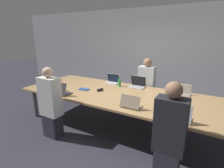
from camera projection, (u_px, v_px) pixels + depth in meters
The scene contains 17 objects.
ground_plane at pixel (120, 125), 3.91m from camera, with size 24.00×24.00×0.00m, color #2D2D38.
curtain_wall at pixel (157, 52), 5.66m from camera, with size 12.00×0.06×2.80m.
conference_table at pixel (120, 95), 3.71m from camera, with size 4.35×1.62×0.75m.
laptop_far_right at pixel (182, 92), 3.62m from camera, with size 0.34×0.22×0.23m.
laptop_far_midleft at pixel (113, 80), 4.50m from camera, with size 0.34×0.23×0.24m.
bottle_far_midleft at pixel (120, 83), 4.20m from camera, with size 0.07×0.07×0.21m.
laptop_near_midright at pixel (131, 104), 2.98m from camera, with size 0.35×0.23×0.22m.
laptop_far_center at pixel (138, 84), 4.14m from camera, with size 0.36×0.27×0.27m.
person_far_center at pixel (146, 87), 4.43m from camera, with size 0.40×0.24×1.40m.
laptop_near_right at pixel (180, 116), 2.51m from camera, with size 0.31×0.26×0.26m.
person_near_right at pixel (169, 135), 2.29m from camera, with size 0.40×0.24×1.41m.
bottle_near_right at pixel (165, 109), 2.71m from camera, with size 0.08×0.08×0.22m.
laptop_near_left at pixel (61, 91), 3.63m from camera, with size 0.35×0.26×0.26m.
person_near_left at pixel (51, 104), 3.34m from camera, with size 0.40×0.24×1.39m.
bottle_near_left at pixel (58, 85), 3.90m from camera, with size 0.07×0.07×0.27m.
stapler at pixel (100, 90), 3.87m from camera, with size 0.09×0.16×0.05m.
notebook at pixel (84, 89), 3.97m from camera, with size 0.23×0.15×0.02m.
Camera 1 is at (1.60, -3.13, 1.95)m, focal length 28.00 mm.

